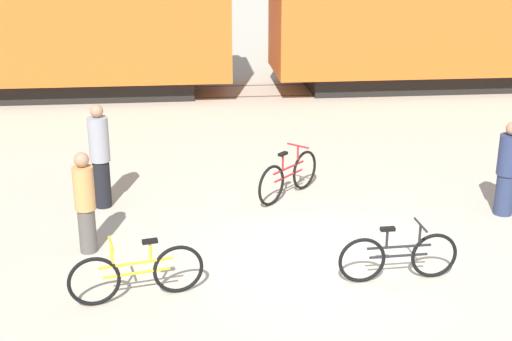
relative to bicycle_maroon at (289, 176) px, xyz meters
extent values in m
plane|color=#B2A893|center=(0.15, -2.54, -0.38)|extent=(80.00, 80.00, 0.00)
cube|color=black|center=(-6.92, 8.40, -0.11)|extent=(10.78, 2.19, 0.55)
cube|color=black|center=(7.21, 8.40, -0.11)|extent=(10.78, 2.19, 0.55)
cube|color=#CC5B1E|center=(7.21, 8.40, 2.02)|extent=(12.84, 2.91, 3.70)
cube|color=#4C4238|center=(0.15, 7.68, -0.38)|extent=(67.25, 0.07, 0.01)
cube|color=#4C4238|center=(0.15, 9.12, -0.38)|extent=(67.25, 0.07, 0.01)
torus|color=black|center=(0.35, 0.37, -0.02)|extent=(0.54, 0.56, 0.72)
torus|color=black|center=(-0.35, -0.37, -0.02)|extent=(0.54, 0.56, 0.72)
cylinder|color=#A31E23|center=(0.00, 0.00, 0.16)|extent=(0.65, 0.68, 0.04)
cylinder|color=#A31E23|center=(0.00, 0.00, 0.01)|extent=(0.59, 0.62, 0.04)
cylinder|color=#A31E23|center=(-0.12, -0.13, 0.32)|extent=(0.04, 0.04, 0.30)
cube|color=black|center=(-0.12, -0.13, 0.47)|extent=(0.20, 0.20, 0.05)
cylinder|color=#A31E23|center=(0.19, 0.20, 0.33)|extent=(0.04, 0.04, 0.34)
cylinder|color=#A31E23|center=(0.19, 0.20, 0.50)|extent=(0.36, 0.34, 0.03)
torus|color=black|center=(1.56, -3.24, -0.05)|extent=(0.66, 0.08, 0.66)
torus|color=black|center=(0.53, -3.29, -0.05)|extent=(0.66, 0.08, 0.66)
cylinder|color=black|center=(1.04, -3.26, 0.12)|extent=(0.90, 0.07, 0.04)
cylinder|color=black|center=(1.04, -3.26, -0.02)|extent=(0.82, 0.07, 0.04)
cylinder|color=black|center=(0.86, -3.27, 0.25)|extent=(0.04, 0.04, 0.28)
cube|color=black|center=(0.86, -3.27, 0.39)|extent=(0.20, 0.09, 0.05)
cylinder|color=black|center=(1.33, -3.25, 0.27)|extent=(0.04, 0.04, 0.31)
cylinder|color=black|center=(1.33, -3.25, 0.42)|extent=(0.05, 0.46, 0.03)
torus|color=black|center=(-3.02, -3.55, -0.04)|extent=(0.68, 0.19, 0.68)
torus|color=black|center=(-1.95, -3.32, -0.04)|extent=(0.68, 0.19, 0.68)
cylinder|color=gold|center=(-2.49, -3.43, 0.13)|extent=(0.95, 0.24, 0.04)
cylinder|color=gold|center=(-2.49, -3.43, -0.01)|extent=(0.86, 0.22, 0.04)
cylinder|color=gold|center=(-2.30, -3.39, 0.27)|extent=(0.04, 0.04, 0.28)
cube|color=black|center=(-2.30, -3.39, 0.42)|extent=(0.21, 0.12, 0.05)
cylinder|color=gold|center=(-2.78, -3.50, 0.29)|extent=(0.04, 0.04, 0.32)
cylinder|color=gold|center=(-2.78, -3.50, 0.45)|extent=(0.13, 0.46, 0.03)
cylinder|color=#514C47|center=(-3.30, -1.93, -0.04)|extent=(0.26, 0.26, 0.69)
cylinder|color=tan|center=(-3.30, -1.93, 0.63)|extent=(0.30, 0.30, 0.66)
sphere|color=#A37556|center=(-3.30, -1.93, 1.07)|extent=(0.22, 0.22, 0.22)
cylinder|color=black|center=(-3.26, -0.13, 0.03)|extent=(0.29, 0.29, 0.83)
cylinder|color=gray|center=(-3.26, -0.13, 0.83)|extent=(0.35, 0.35, 0.76)
sphere|color=#A37556|center=(-3.26, -0.13, 1.32)|extent=(0.22, 0.22, 0.22)
cylinder|color=#283351|center=(3.50, -1.16, -0.03)|extent=(0.31, 0.31, 0.71)
cylinder|color=navy|center=(3.50, -1.16, 0.67)|extent=(0.36, 0.36, 0.68)
camera|label=1|loc=(-1.79, -11.82, 4.31)|focal=50.00mm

